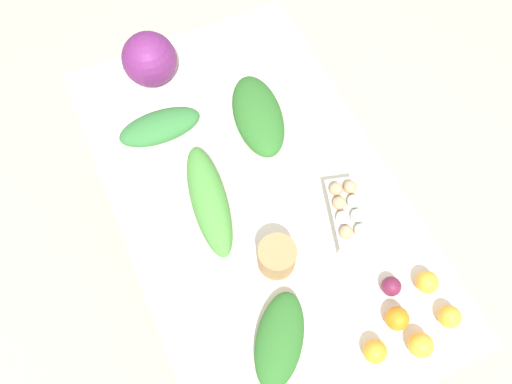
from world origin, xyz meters
The scene contains 15 objects.
ground_plane centered at (0.00, 0.00, 0.00)m, with size 8.00×8.00×0.00m, color #B2A899.
dining_table centered at (0.00, 0.00, 0.63)m, with size 1.45×0.87×0.72m.
cabbage_purple centered at (0.58, 0.13, 0.81)m, with size 0.19×0.19×0.19m, color #6B2366.
egg_carton centered at (-0.19, -0.22, 0.76)m, with size 0.25×0.16×0.09m.
paper_bag centered at (-0.23, 0.04, 0.77)m, with size 0.11×0.11×0.11m, color #A87F51.
greens_bunch_scallion centered at (-0.44, 0.13, 0.75)m, with size 0.27×0.13×0.07m, color #2D6B28.
greens_bunch_kale centered at (0.25, -0.12, 0.76)m, with size 0.33×0.16×0.09m, color #2D6B28.
greens_bunch_chard centered at (0.03, 0.15, 0.76)m, with size 0.39×0.11×0.09m, color #4C933D.
greens_bunch_dandelion centered at (0.35, 0.19, 0.75)m, with size 0.28×0.12×0.07m, color #337538.
beet_root centered at (-0.45, -0.23, 0.74)m, with size 0.06×0.06×0.06m, color maroon.
orange_0 centered at (-0.53, -0.19, 0.75)m, with size 0.07×0.07×0.07m, color orange.
orange_1 centered at (-0.62, -0.21, 0.75)m, with size 0.07×0.07×0.07m, color #F9A833.
orange_2 centered at (-0.48, -0.33, 0.75)m, with size 0.07×0.07×0.07m, color #F9A833.
orange_3 centered at (-0.59, -0.33, 0.75)m, with size 0.07×0.07×0.07m, color #F9A833.
orange_4 centered at (-0.58, -0.09, 0.75)m, with size 0.07×0.07×0.07m, color orange.
Camera 1 is at (-0.61, 0.28, 2.18)m, focal length 35.00 mm.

